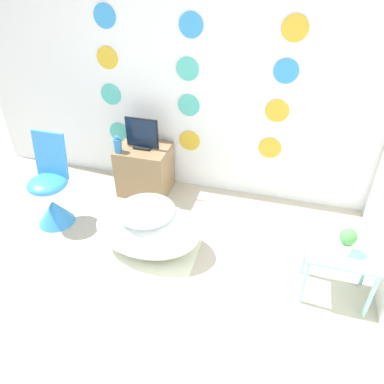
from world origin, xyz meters
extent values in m
plane|color=#BCB29E|center=(0.00, 0.00, 0.00)|extent=(12.00, 12.00, 0.00)
cube|color=white|center=(0.00, 2.14, 1.30)|extent=(4.64, 0.04, 2.60)
cylinder|color=#4CBFB2|center=(-0.82, 2.11, 0.54)|extent=(0.22, 0.01, 0.22)
cylinder|color=gold|center=(-0.02, 2.11, 0.55)|extent=(0.22, 0.01, 0.22)
cylinder|color=gold|center=(0.81, 2.11, 0.58)|extent=(0.22, 0.01, 0.22)
cylinder|color=#4CBFB2|center=(-0.86, 2.11, 0.96)|extent=(0.22, 0.01, 0.22)
cylinder|color=#4CBFB2|center=(-0.02, 2.11, 0.93)|extent=(0.22, 0.01, 0.22)
cylinder|color=gold|center=(0.83, 2.11, 0.97)|extent=(0.22, 0.01, 0.22)
cylinder|color=gold|center=(-0.85, 2.11, 1.33)|extent=(0.22, 0.01, 0.22)
cylinder|color=#4CBFB2|center=(-0.03, 2.11, 1.29)|extent=(0.22, 0.01, 0.22)
cylinder|color=#3899E5|center=(0.86, 2.11, 1.35)|extent=(0.22, 0.01, 0.22)
cylinder|color=#3899E5|center=(-0.82, 2.11, 1.71)|extent=(0.22, 0.01, 0.22)
cylinder|color=#3899E5|center=(0.00, 2.11, 1.68)|extent=(0.22, 0.01, 0.22)
cylinder|color=gold|center=(0.88, 2.11, 1.70)|extent=(0.22, 0.01, 0.22)
cube|color=silver|center=(-0.14, 0.91, 0.00)|extent=(1.00, 0.75, 0.01)
ellipsoid|color=white|center=(-0.09, 1.02, 0.22)|extent=(0.93, 0.60, 0.45)
cylinder|color=#B2DBEA|center=(-0.09, 1.02, 0.43)|extent=(0.50, 0.50, 0.01)
cone|color=#338CE0|center=(-1.10, 1.12, 0.12)|extent=(0.35, 0.35, 0.25)
ellipsoid|color=#338CE0|center=(-1.10, 1.12, 0.45)|extent=(0.37, 0.37, 0.13)
cube|color=#338CE0|center=(-1.10, 1.26, 0.67)|extent=(0.31, 0.10, 0.45)
cube|color=#8E704C|center=(-0.45, 1.87, 0.26)|extent=(0.53, 0.43, 0.52)
cube|color=white|center=(-0.45, 1.67, 0.36)|extent=(0.45, 0.01, 0.15)
cube|color=black|center=(-0.45, 1.87, 0.53)|extent=(0.18, 0.12, 0.02)
cube|color=black|center=(-0.45, 1.88, 0.69)|extent=(0.34, 0.01, 0.31)
cube|color=#0F1E38|center=(-0.45, 1.87, 0.69)|extent=(0.32, 0.01, 0.29)
cylinder|color=#2D72B7|center=(-0.65, 1.73, 0.60)|extent=(0.08, 0.08, 0.14)
cylinder|color=#2D72B7|center=(-0.65, 1.73, 0.68)|extent=(0.04, 0.04, 0.03)
cube|color=#99E0D8|center=(1.48, 0.92, 0.44)|extent=(0.52, 0.36, 0.02)
cylinder|color=#99E0D8|center=(1.25, 0.77, 0.22)|extent=(0.03, 0.03, 0.43)
cylinder|color=#99E0D8|center=(1.71, 0.77, 0.22)|extent=(0.03, 0.03, 0.43)
cylinder|color=#99E0D8|center=(1.25, 1.07, 0.22)|extent=(0.03, 0.03, 0.43)
cylinder|color=#99E0D8|center=(1.71, 1.07, 0.22)|extent=(0.03, 0.03, 0.43)
cylinder|color=beige|center=(1.48, 0.92, 0.50)|extent=(0.09, 0.09, 0.09)
sphere|color=#4C9E4C|center=(1.48, 0.92, 0.60)|extent=(0.12, 0.12, 0.12)
camera|label=1|loc=(0.95, -1.26, 2.37)|focal=35.00mm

